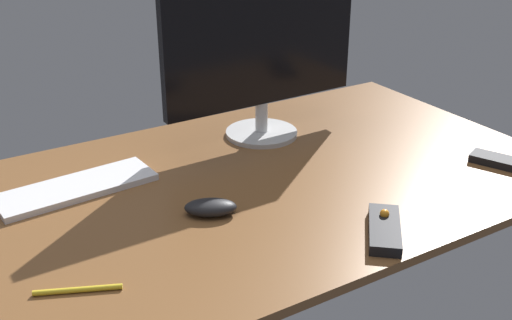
# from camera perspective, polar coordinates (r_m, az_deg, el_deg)

# --- Properties ---
(desk) EXTENTS (1.40, 0.84, 0.02)m
(desk) POSITION_cam_1_polar(r_m,az_deg,el_deg) (1.45, 0.35, -2.06)
(desk) COLOR brown
(desk) RESTS_ON ground
(monitor) EXTENTS (0.55, 0.19, 0.40)m
(monitor) POSITION_cam_1_polar(r_m,az_deg,el_deg) (1.61, 0.52, 9.44)
(monitor) COLOR silver
(monitor) RESTS_ON desk
(keyboard) EXTENTS (0.35, 0.14, 0.01)m
(keyboard) POSITION_cam_1_polar(r_m,az_deg,el_deg) (1.45, -15.90, -2.40)
(keyboard) COLOR white
(keyboard) RESTS_ON desk
(computer_mouse) EXTENTS (0.12, 0.10, 0.03)m
(computer_mouse) POSITION_cam_1_polar(r_m,az_deg,el_deg) (1.30, -4.13, -4.28)
(computer_mouse) COLOR black
(computer_mouse) RESTS_ON desk
(media_remote) EXTENTS (0.15, 0.16, 0.03)m
(media_remote) POSITION_cam_1_polar(r_m,az_deg,el_deg) (1.26, 11.53, -6.12)
(media_remote) COLOR black
(media_remote) RESTS_ON desk
(pen) EXTENTS (0.14, 0.07, 0.01)m
(pen) POSITION_cam_1_polar(r_m,az_deg,el_deg) (1.12, -15.79, -11.21)
(pen) COLOR yellow
(pen) RESTS_ON desk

